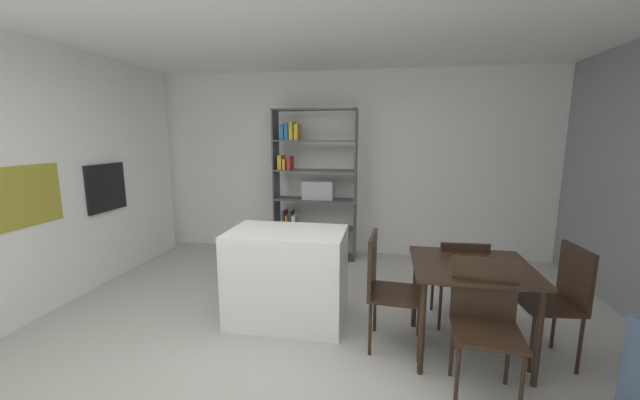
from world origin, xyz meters
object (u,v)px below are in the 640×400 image
dining_chair_far (460,274)px  dining_chair_near (485,314)px  built_in_oven (106,187)px  dining_chair_window_side (561,294)px  kitchen_island (287,276)px  dining_chair_island_side (384,281)px  open_bookshelf (311,182)px  dining_table (471,275)px

dining_chair_far → dining_chair_near: (0.00, -0.88, 0.05)m
dining_chair_near → dining_chair_far: bearing=94.5°
built_in_oven → dining_chair_near: bearing=-18.3°
built_in_oven → dining_chair_far: size_ratio=0.71×
dining_chair_near → built_in_oven: bearing=166.1°
dining_chair_window_side → dining_chair_far: bearing=-129.7°
kitchen_island → dining_chair_far: kitchen_island is taller
dining_chair_island_side → open_bookshelf: bearing=30.3°
open_bookshelf → dining_chair_near: open_bookshelf is taller
kitchen_island → dining_chair_window_side: size_ratio=1.15×
open_bookshelf → dining_table: bearing=-51.2°
open_bookshelf → built_in_oven: bearing=-150.0°
dining_chair_window_side → kitchen_island: bearing=-103.4°
built_in_oven → open_bookshelf: open_bookshelf is taller
kitchen_island → dining_chair_far: (1.60, 0.17, 0.06)m
built_in_oven → kitchen_island: (2.41, -0.61, -0.71)m
open_bookshelf → dining_chair_far: open_bookshelf is taller
kitchen_island → open_bookshelf: size_ratio=0.51×
kitchen_island → built_in_oven: bearing=165.7°
built_in_oven → dining_chair_near: built_in_oven is taller
dining_chair_near → dining_chair_island_side: bearing=151.5°
dining_chair_near → dining_chair_window_side: (0.66, 0.45, 0.00)m
dining_chair_near → dining_chair_window_side: dining_chair_window_side is taller
built_in_oven → dining_chair_island_side: built_in_oven is taller
open_bookshelf → dining_chair_window_side: bearing=-41.9°
built_in_oven → dining_table: size_ratio=0.65×
dining_chair_far → dining_chair_near: size_ratio=0.90×
dining_chair_far → dining_chair_window_side: 0.80m
built_in_oven → dining_chair_window_side: (4.68, -0.88, -0.60)m
dining_table → dining_chair_near: size_ratio=0.98×
built_in_oven → dining_chair_near: size_ratio=0.64×
kitchen_island → dining_chair_island_side: 0.96m
dining_table → dining_chair_window_side: 0.68m
dining_table → dining_chair_window_side: bearing=1.0°
dining_chair_island_side → dining_chair_near: bearing=-118.8°
open_bookshelf → dining_chair_far: (1.76, -1.75, -0.60)m
open_bookshelf → dining_chair_near: 3.21m
dining_chair_far → dining_chair_near: 0.88m
built_in_oven → dining_chair_far: built_in_oven is taller
dining_table → dining_chair_window_side: dining_chair_window_side is taller
kitchen_island → dining_table: size_ratio=1.19×
dining_chair_island_side → kitchen_island: bearing=77.8°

